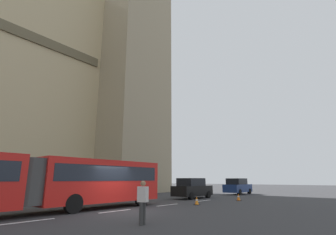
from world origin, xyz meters
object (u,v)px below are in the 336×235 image
(sedan_lead, at_px, (192,188))
(traffic_cone_west, at_px, (197,201))
(articulated_bus, at_px, (26,179))
(traffic_cone_middle, at_px, (238,197))
(pedestrian_by_kerb, at_px, (143,201))
(sedan_trailing, at_px, (238,186))

(sedan_lead, distance_m, traffic_cone_west, 6.07)
(sedan_lead, bearing_deg, articulated_bus, -179.37)
(traffic_cone_middle, bearing_deg, sedan_lead, 96.17)
(sedan_lead, relative_size, traffic_cone_west, 7.59)
(sedan_lead, bearing_deg, traffic_cone_west, -142.63)
(articulated_bus, bearing_deg, pedestrian_by_kerb, -72.10)
(articulated_bus, distance_m, sedan_lead, 14.96)
(articulated_bus, xyz_separation_m, pedestrian_by_kerb, (2.04, -6.31, -0.83))
(articulated_bus, xyz_separation_m, sedan_trailing, (24.11, -0.15, -0.83))
(sedan_lead, relative_size, pedestrian_by_kerb, 2.60)
(sedan_lead, xyz_separation_m, traffic_cone_middle, (0.47, -4.36, -0.63))
(sedan_trailing, distance_m, pedestrian_by_kerb, 22.91)
(articulated_bus, distance_m, sedan_trailing, 24.12)
(articulated_bus, height_order, sedan_trailing, articulated_bus)
(sedan_trailing, relative_size, pedestrian_by_kerb, 2.60)
(sedan_trailing, relative_size, traffic_cone_west, 7.59)
(articulated_bus, xyz_separation_m, traffic_cone_middle, (15.40, -4.20, -1.46))
(traffic_cone_west, bearing_deg, sedan_trailing, 13.48)
(pedestrian_by_kerb, bearing_deg, sedan_lead, 26.65)
(sedan_lead, distance_m, pedestrian_by_kerb, 14.43)
(sedan_lead, distance_m, sedan_trailing, 9.18)
(articulated_bus, bearing_deg, traffic_cone_middle, -15.25)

